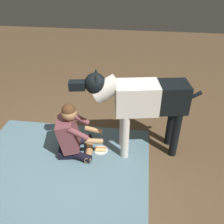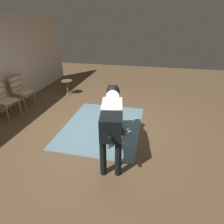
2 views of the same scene
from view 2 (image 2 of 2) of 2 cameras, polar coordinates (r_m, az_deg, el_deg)
name	(u,v)px [view 2 (image 2 of 2)]	position (r m, az deg, el deg)	size (l,w,h in m)	color
ground_plane	(102,126)	(4.67, -3.13, -4.37)	(14.12, 14.12, 0.00)	brown
area_rug	(103,126)	(4.68, -2.93, -4.25)	(2.45, 1.89, 0.01)	slate
dining_chair_left_of_pair	(3,98)	(5.72, -30.87, 3.75)	(0.53, 0.53, 0.98)	#8E6443
dining_chair_right_of_pair	(20,90)	(6.20, -26.75, 6.27)	(0.52, 0.52, 0.98)	#8E6443
person_sitting_on_floor	(113,118)	(4.34, 0.46, -1.75)	(0.69, 0.57, 0.83)	black
large_dog	(112,117)	(3.27, -0.05, -1.66)	(1.71, 0.52, 1.28)	silver
hot_dog_on_plate	(113,138)	(4.17, 0.27, -8.10)	(0.20, 0.20, 0.06)	silver
round_side_table	(67,86)	(6.83, -13.74, 7.89)	(0.39, 0.39, 0.50)	brown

